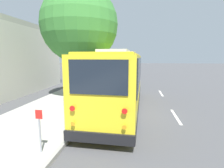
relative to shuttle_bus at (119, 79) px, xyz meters
The scene contains 15 objects.
ground_plane 2.12m from the shuttle_bus, 137.19° to the right, with size 160.00×160.00×0.00m, color #474749.
sidewalk_slab 4.15m from the shuttle_bus, 101.55° to the left, with size 80.00×4.37×0.15m, color #A3A099.
curb_strip 2.39m from the shuttle_bus, 117.94° to the left, with size 80.00×0.14×0.15m, color gray.
shuttle_bus is the anchor object (origin of this frame).
parked_sedan_tan 11.43m from the shuttle_bus, ahead, with size 4.52×1.85×1.31m.
parked_sedan_maroon 18.26m from the shuttle_bus, ahead, with size 4.69×2.07×1.29m.
parked_sedan_white 25.62m from the shuttle_bus, ahead, with size 4.34×1.95×1.27m.
parked_sedan_gray 32.26m from the shuttle_bus, ahead, with size 4.56×1.93×1.33m.
parked_sedan_blue 38.71m from the shuttle_bus, ahead, with size 4.45×1.98×1.27m.
street_tree 5.62m from the shuttle_bus, 49.76° to the left, with size 5.49×5.49×8.80m.
sign_post_near 5.77m from the shuttle_bus, 160.84° to the left, with size 0.06×0.22×1.38m.
sign_post_far 4.10m from the shuttle_bus, 151.91° to the left, with size 0.06×0.06×1.32m.
fire_hydrant 7.28m from the shuttle_bus, 14.99° to the left, with size 0.22×0.22×0.81m.
lane_stripe_mid 3.75m from the shuttle_bus, 105.20° to the right, with size 2.40×0.14×0.01m, color silver.
lane_stripe_ahead 6.31m from the shuttle_bus, 31.47° to the right, with size 2.40×0.14×0.01m, color silver.
Camera 1 is at (-9.34, -0.38, 3.12)m, focal length 28.00 mm.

